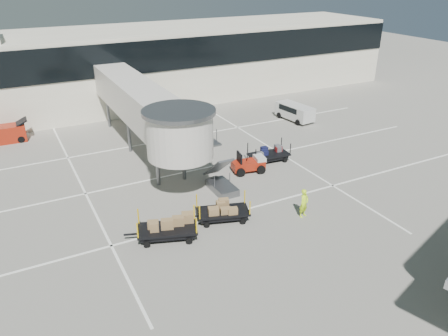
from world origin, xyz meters
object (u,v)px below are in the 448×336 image
at_px(baggage_tug, 249,164).
at_px(box_cart_near, 222,211).
at_px(suitcase_cart, 270,154).
at_px(ground_worker, 304,203).
at_px(belt_loader, 3,134).
at_px(box_cart_far, 166,229).
at_px(minivan, 294,111).

distance_m(baggage_tug, box_cart_near, 7.24).
bearing_deg(box_cart_near, suitcase_cart, 56.91).
bearing_deg(suitcase_cart, ground_worker, -104.30).
relative_size(baggage_tug, belt_loader, 0.65).
xyz_separation_m(box_cart_near, belt_loader, (-11.28, 20.58, 0.14)).
bearing_deg(box_cart_near, ground_worker, -6.02).
xyz_separation_m(box_cart_far, belt_loader, (-7.43, 20.97, 0.13)).
height_order(baggage_tug, minivan, baggage_tug).
xyz_separation_m(baggage_tug, box_cart_far, (-8.85, -5.63, 0.02)).
distance_m(box_cart_near, box_cart_far, 3.87).
xyz_separation_m(baggage_tug, minivan, (10.35, 8.53, 0.36)).
bearing_deg(belt_loader, suitcase_cart, -35.84).
height_order(baggage_tug, belt_loader, belt_loader).
relative_size(box_cart_far, ground_worker, 2.25).
relative_size(baggage_tug, minivan, 0.61).
relative_size(suitcase_cart, belt_loader, 0.98).
xyz_separation_m(box_cart_near, ground_worker, (4.67, -2.04, 0.33)).
height_order(baggage_tug, box_cart_far, box_cart_far).
relative_size(box_cart_near, box_cart_far, 0.94).
xyz_separation_m(ground_worker, minivan, (10.68, 15.81, 0.02)).
height_order(box_cart_near, minivan, minivan).
bearing_deg(box_cart_near, minivan, 59.41).
bearing_deg(ground_worker, belt_loader, 108.93).
bearing_deg(belt_loader, box_cart_far, -68.90).
height_order(suitcase_cart, box_cart_far, box_cart_far).
distance_m(baggage_tug, suitcase_cart, 2.69).
bearing_deg(belt_loader, minivan, -12.74).
xyz_separation_m(box_cart_near, box_cart_far, (-3.85, -0.39, 0.01)).
bearing_deg(baggage_tug, box_cart_far, -137.18).
xyz_separation_m(suitcase_cart, belt_loader, (-18.81, 14.40, 0.19)).
height_order(baggage_tug, box_cart_near, baggage_tug).
relative_size(suitcase_cart, box_cart_near, 1.00).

